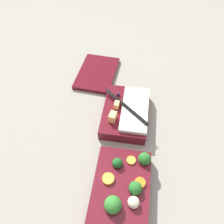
# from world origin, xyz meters

# --- Properties ---
(ground_plane) EXTENTS (3.00, 3.00, 0.00)m
(ground_plane) POSITION_xyz_m (0.00, 0.00, 0.00)
(ground_plane) COLOR gray
(bento_tray_vegetable) EXTENTS (0.21, 0.14, 0.07)m
(bento_tray_vegetable) POSITION_xyz_m (-0.13, 0.01, 0.02)
(bento_tray_vegetable) COLOR #510F19
(bento_tray_vegetable) RESTS_ON ground_plane
(bento_tray_rice) EXTENTS (0.21, 0.16, 0.07)m
(bento_tray_rice) POSITION_xyz_m (0.12, 0.02, 0.02)
(bento_tray_rice) COLOR #510F19
(bento_tray_rice) RESTS_ON ground_plane
(bento_lid) EXTENTS (0.21, 0.15, 0.02)m
(bento_lid) POSITION_xyz_m (0.32, 0.16, 0.01)
(bento_lid) COLOR #510F19
(bento_lid) RESTS_ON ground_plane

